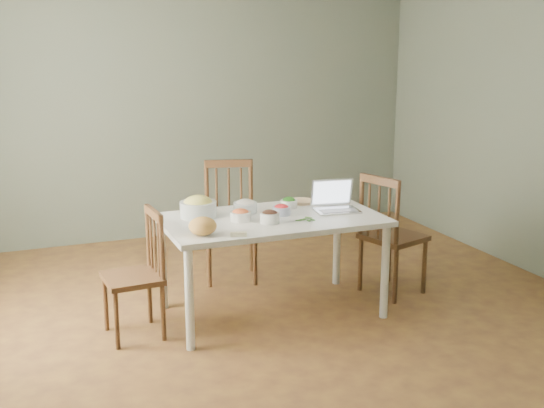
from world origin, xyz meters
name	(u,v)px	position (x,y,z in m)	size (l,w,h in m)	color
floor	(278,318)	(0.00, 0.00, 0.00)	(5.00, 5.00, 0.00)	#4F3122
wall_back	(187,107)	(0.00, 2.50, 1.35)	(5.00, 0.00, 2.70)	#616A5C
wall_front	(528,230)	(0.00, -2.50, 1.35)	(5.00, 0.00, 2.70)	#616A5C
dining_table	(272,266)	(0.00, 0.12, 0.38)	(1.61, 0.91, 0.76)	white
chair_far	(230,222)	(-0.05, 0.96, 0.51)	(0.45, 0.43, 1.02)	#342213
chair_left	(132,275)	(-1.05, 0.10, 0.45)	(0.40, 0.38, 0.90)	#342213
chair_right	(393,234)	(1.09, 0.17, 0.50)	(0.44, 0.42, 1.00)	#342213
bread_boule	(203,226)	(-0.60, -0.14, 0.82)	(0.19, 0.19, 0.12)	#AF7F3A
butter_stick	(239,234)	(-0.39, -0.26, 0.77)	(0.11, 0.03, 0.03)	beige
bowl_squash	(198,207)	(-0.50, 0.33, 0.83)	(0.27, 0.27, 0.16)	gold
bowl_carrot	(241,215)	(-0.25, 0.12, 0.80)	(0.15, 0.15, 0.09)	orange
bowl_onion	(245,206)	(-0.13, 0.34, 0.81)	(0.18, 0.18, 0.10)	silver
bowl_mushroom	(270,217)	(-0.07, -0.02, 0.80)	(0.14, 0.14, 0.09)	black
bowl_redpep	(281,210)	(0.09, 0.16, 0.80)	(0.14, 0.14, 0.08)	red
bowl_broccoli	(289,203)	(0.23, 0.34, 0.80)	(0.13, 0.13, 0.08)	#154512
flatbread	(301,201)	(0.39, 0.46, 0.77)	(0.22, 0.22, 0.02)	beige
basil_bunch	(304,219)	(0.19, -0.04, 0.77)	(0.18, 0.18, 0.02)	#214D14
laptop	(337,197)	(0.53, 0.10, 0.87)	(0.33, 0.28, 0.23)	silver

